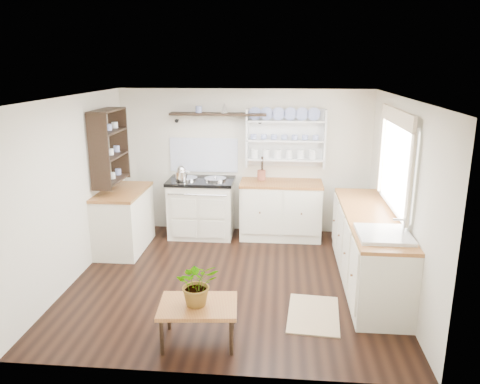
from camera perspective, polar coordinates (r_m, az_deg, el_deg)
name	(u,v)px	position (r m, az deg, el deg)	size (l,w,h in m)	color
floor	(232,279)	(6.11, -0.95, -10.61)	(4.00, 3.80, 0.01)	black
wall_back	(244,162)	(7.53, 0.54, 3.72)	(4.00, 0.02, 2.30)	beige
wall_right	(400,197)	(5.84, 18.92, -0.63)	(0.02, 3.80, 2.30)	beige
wall_left	(74,190)	(6.23, -19.63, 0.29)	(0.02, 3.80, 2.30)	beige
ceiling	(231,97)	(5.50, -1.06, 11.46)	(4.00, 3.80, 0.01)	white
window	(396,160)	(5.87, 18.45, 3.67)	(0.08, 1.55, 1.22)	white
aga_cooker	(202,207)	(7.47, -4.71, -1.84)	(1.03, 0.72, 0.95)	#EDE5CD
back_cabinets	(281,209)	(7.39, 4.98, -2.09)	(1.27, 0.63, 0.90)	#EEE6CD
right_cabinets	(368,248)	(6.08, 15.37, -6.56)	(0.62, 2.43, 0.90)	#EEE6CD
belfast_sink	(383,245)	(5.28, 17.02, -6.17)	(0.55, 0.60, 0.45)	white
left_cabinets	(124,219)	(7.11, -13.96, -3.23)	(0.62, 1.13, 0.90)	#EEE6CD
plate_rack	(286,137)	(7.40, 5.58, 6.63)	(1.20, 0.22, 0.90)	white
high_shelf	(218,115)	(7.34, -2.69, 9.39)	(1.50, 0.29, 0.16)	black
left_shelving	(109,146)	(6.89, -15.65, 5.43)	(0.28, 0.80, 1.05)	black
kettle	(181,173)	(7.26, -7.15, 2.28)	(0.18, 0.18, 0.22)	silver
utensil_crock	(261,175)	(7.34, 2.63, 2.08)	(0.13, 0.13, 0.15)	#974C37
center_table	(198,308)	(4.73, -5.12, -13.95)	(0.80, 0.60, 0.41)	brown
potted_plant	(197,283)	(4.61, -5.20, -11.01)	(0.41, 0.35, 0.45)	#3F7233
floor_rug	(313,314)	(5.39, 8.94, -14.51)	(0.55, 0.85, 0.02)	#907653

